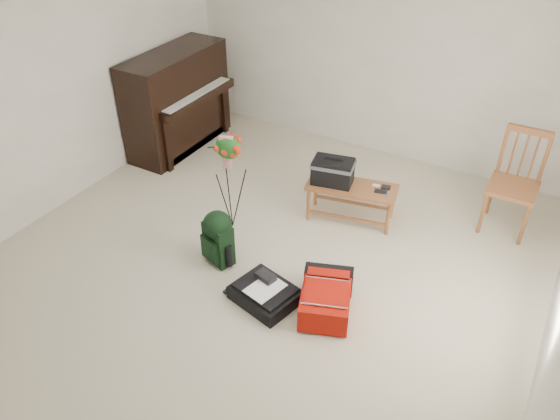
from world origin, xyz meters
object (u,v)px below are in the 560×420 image
Objects in this scene: piano at (178,103)px; black_duffel at (265,293)px; green_backpack at (218,235)px; red_suitcase at (328,295)px; bench at (340,175)px; dining_chair at (514,184)px; flower_stand at (230,183)px.

piano is 3.17m from black_duffel.
piano reaches higher than green_backpack.
green_backpack is (-1.19, 0.04, 0.17)m from red_suitcase.
dining_chair reaches higher than bench.
piano reaches higher than dining_chair.
piano is 2.36× the size of black_duffel.
green_backpack is 0.62m from flower_stand.
flower_stand is at bearing -150.88° from dining_chair.
green_backpack is at bearing -139.99° from dining_chair.
red_suitcase is 0.56m from black_duffel.
black_duffel is at bearing -59.42° from flower_stand.
red_suitcase is 1.56m from flower_stand.
dining_chair is (4.07, 0.27, -0.07)m from piano.
red_suitcase is at bearing 34.52° from black_duffel.
piano is at bearing -176.94° from dining_chair.
bench reaches higher than black_duffel.
bench is at bearing -9.73° from piano.
bench is 0.90× the size of flower_stand.
black_duffel is (-0.00, -1.51, -0.43)m from bench.
piano is 3.47m from red_suitcase.
black_duffel is 1.25m from flower_stand.
red_suitcase is (2.97, -1.73, -0.46)m from piano.
black_duffel is (-0.52, -0.20, -0.06)m from red_suitcase.
green_backpack is (-0.67, -1.27, -0.19)m from bench.
flower_stand reaches higher than red_suitcase.
black_duffel is 0.58× the size of flower_stand.
flower_stand reaches higher than dining_chair.
green_backpack is at bearing 173.64° from black_duffel.
dining_chair is at bearing 3.73° from piano.
red_suitcase is (-1.09, -2.00, -0.39)m from dining_chair.
bench is 1.75m from dining_chair.
red_suitcase is at bearing -30.23° from piano.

